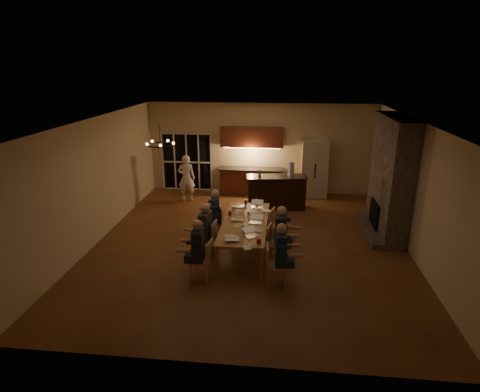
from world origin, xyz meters
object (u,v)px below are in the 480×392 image
bar_island (276,192)px  laptop_c (238,215)px  person_left_mid (206,231)px  laptop_d (256,219)px  mug_back (234,209)px  plate_left (230,237)px  laptop_a (232,235)px  mug_mid (249,213)px  bar_bottle (260,173)px  bar_blender (291,169)px  chair_right_mid (277,244)px  standing_person (187,178)px  chandelier (160,145)px  refrigerator (314,169)px  laptop_b (252,232)px  can_cola (246,202)px  chair_left_near (201,260)px  person_left_far (215,214)px  can_right (262,216)px  plate_near (258,231)px  person_right_mid (281,234)px  plate_far (266,211)px  chair_right_far (279,226)px  mug_front (242,227)px  can_silver (244,231)px  chair_right_near (277,265)px  person_right_near (281,254)px  laptop_f (257,204)px  dining_table (245,236)px  chair_left_mid (206,239)px  redcup_far (256,201)px  person_left_near (198,250)px  chair_left_far (213,223)px

bar_island → laptop_c: (-0.91, -3.01, 0.32)m
person_left_mid → laptop_d: 1.27m
mug_back → plate_left: bearing=-85.7°
laptop_a → mug_mid: 1.60m
bar_bottle → bar_blender: 1.00m
chair_right_mid → standing_person: size_ratio=0.56×
bar_island → person_left_mid: bearing=-121.5°
chandelier → laptop_a: (1.69, -0.57, -1.89)m
mug_back → refrigerator: bearing=57.6°
person_left_mid → laptop_b: size_ratio=4.31×
laptop_c → can_cola: (0.09, 1.20, -0.05)m
laptop_b → bar_blender: (0.92, 4.01, 0.44)m
chair_left_near → chair_right_mid: bearing=128.2°
person_left_far → plate_left: (0.60, -1.57, 0.07)m
laptop_c → can_right: size_ratio=2.67×
person_left_mid → plate_near: size_ratio=5.99×
person_right_mid → chair_left_near: bearing=127.9°
chair_right_mid → plate_far: (-0.34, 1.35, 0.31)m
laptop_a → mug_mid: laptop_a is taller
chair_right_far → mug_front: 1.37m
can_silver → can_cola: size_ratio=1.00×
person_right_mid → chair_right_mid: bearing=117.5°
chair_right_near → mug_mid: (-0.77, 2.11, 0.36)m
chair_left_near → person_right_near: (1.72, -0.04, 0.24)m
person_left_mid → laptop_f: bearing=155.6°
dining_table → bar_blender: bar_blender is taller
laptop_a → bar_bottle: bar_bottle is taller
chair_right_near → chair_left_mid: bearing=52.3°
mug_front → redcup_far: bearing=83.9°
person_right_mid → plate_far: (-0.42, 1.33, 0.07)m
plate_far → dining_table: bearing=-120.6°
person_left_near → plate_far: bearing=149.2°
standing_person → plate_near: size_ratio=6.91×
chair_left_far → mug_mid: bearing=68.5°
chair_left_far → bar_island: bearing=130.8°
chair_left_near → mug_mid: bearing=164.1°
refrigerator → person_left_near: refrigerator is taller
chair_left_far → bar_blender: (2.06, 2.59, 0.86)m
chair_left_near → mug_back: size_ratio=8.90×
chair_left_far → laptop_d: laptop_d is taller
redcup_far → plate_left: 2.42m
person_left_near → person_left_mid: (-0.04, 1.03, 0.00)m
chair_left_near → plate_left: 0.85m
person_right_near → mug_front: (-0.92, 1.11, 0.11)m
laptop_b → plate_far: (0.24, 1.66, -0.10)m
chair_left_mid → plate_left: chair_left_mid is taller
plate_far → laptop_f: bearing=133.9°
person_left_far → can_cola: size_ratio=11.50×
laptop_d → can_right: laptop_d is taller
bar_bottle → bar_blender: bearing=6.8°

